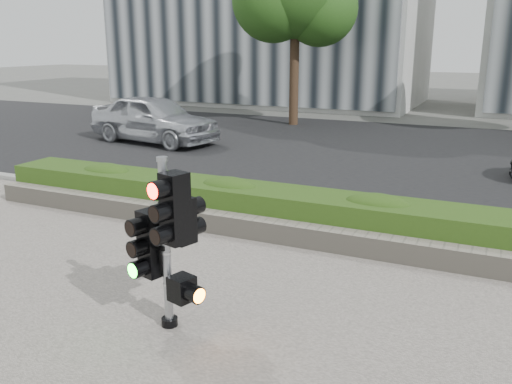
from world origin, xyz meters
TOP-DOWN VIEW (x-y plane):
  - ground at (0.00, 0.00)m, footprint 120.00×120.00m
  - road at (0.00, 10.00)m, footprint 60.00×13.00m
  - curb at (0.00, 3.15)m, footprint 60.00×0.25m
  - stone_wall at (0.00, 1.90)m, footprint 12.00×0.32m
  - hedge at (0.00, 2.55)m, footprint 12.00×1.00m
  - traffic_signal at (-0.01, -1.16)m, footprint 0.73×0.60m
  - car_silver at (-7.20, 8.79)m, footprint 4.81×2.56m

SIDE VIEW (x-z plane):
  - ground at x=0.00m, z-range 0.00..0.00m
  - road at x=0.00m, z-range 0.00..0.02m
  - curb at x=0.00m, z-range 0.00..0.12m
  - stone_wall at x=0.00m, z-range 0.03..0.37m
  - hedge at x=0.00m, z-range 0.03..0.71m
  - car_silver at x=-7.20m, z-range 0.02..1.58m
  - traffic_signal at x=-0.01m, z-range 0.13..2.12m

